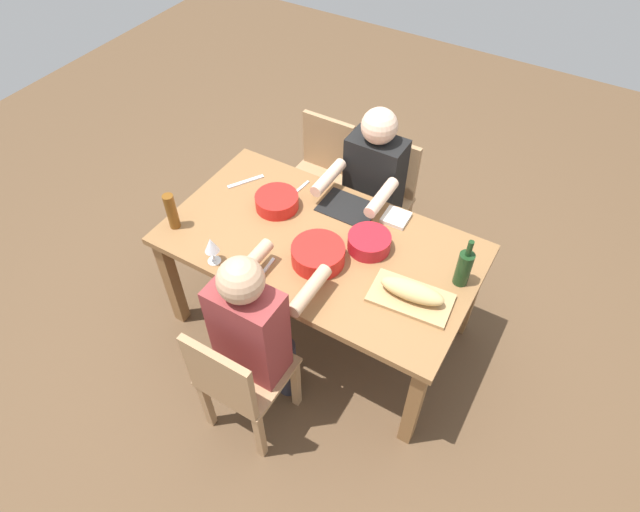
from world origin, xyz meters
TOP-DOWN VIEW (x-y plane):
  - ground_plane at (0.00, 0.00)m, footprint 8.00×8.00m
  - dining_table at (0.00, 0.00)m, footprint 1.69×0.95m
  - chair_near_right at (0.46, -0.79)m, footprint 0.40×0.40m
  - chair_near_center at (0.00, -0.79)m, footprint 0.40×0.40m
  - diner_near_center at (0.00, -0.61)m, footprint 0.41×0.53m
  - chair_far_center at (0.00, 0.79)m, footprint 0.40×0.40m
  - diner_far_center at (-0.00, 0.61)m, footprint 0.41×0.53m
  - serving_bowl_fruit at (-0.06, 0.12)m, footprint 0.28×0.28m
  - serving_bowl_pasta at (-0.24, -0.10)m, footprint 0.23×0.23m
  - serving_bowl_greens at (0.35, -0.12)m, footprint 0.25×0.25m
  - cutting_board at (-0.58, 0.11)m, footprint 0.42×0.25m
  - bread_loaf at (-0.58, 0.11)m, footprint 0.33×0.14m
  - wine_bottle at (-0.75, -0.12)m, footprint 0.08×0.08m
  - beer_bottle at (0.75, 0.30)m, footprint 0.06×0.06m
  - wine_glass at (0.40, 0.40)m, footprint 0.08×0.08m
  - fork_near_right at (0.32, -0.31)m, footprint 0.03×0.17m
  - placemat_near_center at (0.00, -0.31)m, footprint 0.32×0.23m
  - fork_far_center at (0.14, 0.31)m, footprint 0.03×0.17m
  - carving_knife at (0.64, -0.20)m, footprint 0.14×0.21m
  - napkin_stack at (-0.27, -0.37)m, footprint 0.14×0.14m

SIDE VIEW (x-z plane):
  - ground_plane at x=0.00m, z-range 0.00..0.00m
  - chair_near_right at x=0.46m, z-range 0.06..0.91m
  - chair_near_center at x=0.00m, z-range 0.06..0.91m
  - chair_far_center at x=0.00m, z-range 0.06..0.91m
  - dining_table at x=0.00m, z-range 0.28..1.02m
  - diner_near_center at x=0.00m, z-range 0.10..1.30m
  - diner_far_center at x=0.00m, z-range 0.10..1.30m
  - placemat_near_center at x=0.00m, z-range 0.74..0.75m
  - fork_near_right at x=0.32m, z-range 0.74..0.75m
  - fork_far_center at x=0.14m, z-range 0.74..0.75m
  - carving_knife at x=0.64m, z-range 0.74..0.75m
  - cutting_board at x=-0.58m, z-range 0.74..0.76m
  - napkin_stack at x=-0.27m, z-range 0.74..0.76m
  - serving_bowl_greens at x=0.35m, z-range 0.75..0.83m
  - serving_bowl_pasta at x=-0.24m, z-range 0.75..0.83m
  - serving_bowl_fruit at x=-0.06m, z-range 0.75..0.85m
  - bread_loaf at x=-0.58m, z-range 0.76..0.85m
  - wine_bottle at x=-0.75m, z-range 0.70..0.99m
  - beer_bottle at x=0.75m, z-range 0.74..0.96m
  - wine_glass at x=0.40m, z-range 0.77..0.94m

